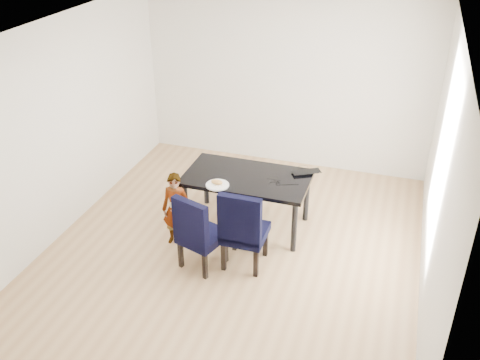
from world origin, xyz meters
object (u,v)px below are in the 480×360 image
(chair_left, at_px, (202,230))
(laptop, at_px, (305,170))
(plate, at_px, (217,185))
(child, at_px, (176,210))
(chair_right, at_px, (245,226))
(dining_table, at_px, (247,201))

(chair_left, height_order, laptop, chair_left)
(chair_left, bearing_deg, plate, 110.87)
(child, xyz_separation_m, plate, (0.44, 0.30, 0.27))
(chair_left, xyz_separation_m, child, (-0.47, 0.31, 0.00))
(laptop, bearing_deg, chair_right, 38.25)
(chair_right, xyz_separation_m, plate, (-0.50, 0.43, 0.24))
(chair_left, xyz_separation_m, plate, (-0.03, 0.61, 0.27))
(chair_right, bearing_deg, child, 171.99)
(plate, bearing_deg, chair_right, -40.93)
(child, distance_m, laptop, 1.74)
(chair_left, xyz_separation_m, chair_right, (0.46, 0.18, 0.03))
(chair_left, xyz_separation_m, laptop, (0.93, 1.31, 0.28))
(laptop, bearing_deg, child, 6.05)
(chair_left, relative_size, child, 1.00)
(dining_table, xyz_separation_m, chair_left, (-0.25, -0.96, 0.11))
(child, bearing_deg, laptop, 30.38)
(dining_table, distance_m, child, 0.98)
(chair_left, relative_size, plate, 3.36)
(child, distance_m, plate, 0.60)
(dining_table, relative_size, child, 1.63)
(dining_table, bearing_deg, chair_left, -104.37)
(child, bearing_deg, chair_left, -38.62)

